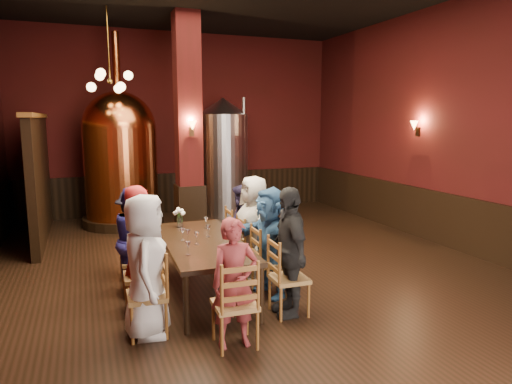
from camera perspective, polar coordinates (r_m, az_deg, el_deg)
name	(u,v)px	position (r m, az deg, el deg)	size (l,w,h in m)	color
room	(247,127)	(7.03, -1.10, 8.09)	(10.00, 10.02, 4.50)	black
wainscot_right	(444,219)	(9.34, 22.49, -3.16)	(0.08, 9.90, 1.00)	black
wainscot_back	(183,192)	(11.96, -9.10, 0.00)	(7.90, 0.08, 1.00)	black
column	(188,125)	(9.64, -8.48, 8.28)	(0.58, 0.58, 4.50)	#440E0F
partition	(40,179)	(9.92, -25.44, 1.43)	(0.22, 3.50, 2.40)	black
pendant_cluster	(110,81)	(9.56, -17.79, 13.05)	(0.90, 0.90, 1.70)	#A57226
sconce_wall	(418,128)	(9.71, 19.60, 7.57)	(0.20, 0.20, 0.36)	black
sconce_column	(191,128)	(9.35, -8.08, 7.96)	(0.20, 0.20, 0.36)	black
dining_table	(203,245)	(6.28, -6.69, -6.56)	(1.08, 2.43, 0.75)	black
chair_0	(147,295)	(5.29, -13.49, -12.41)	(0.46, 0.46, 0.92)	brown
person_0	(146,266)	(5.18, -13.63, -8.97)	(0.78, 0.51, 1.59)	silver
chair_1	(141,275)	(5.92, -14.14, -10.08)	(0.46, 0.46, 0.92)	brown
person_1	(140,249)	(5.82, -14.27, -6.95)	(0.58, 0.38, 1.59)	maroon
chair_2	(137,260)	(6.54, -14.64, -8.23)	(0.46, 0.46, 0.92)	brown
person_2	(136,240)	(6.47, -14.75, -5.83)	(0.72, 0.36, 1.49)	navy
chair_3	(134,247)	(7.19, -15.06, -6.68)	(0.46, 0.46, 0.92)	brown
person_3	(133,234)	(7.13, -15.13, -5.05)	(0.87, 0.50, 1.34)	black
chair_4	(289,278)	(5.68, 4.13, -10.64)	(0.46, 0.46, 0.92)	brown
person_4	(289,251)	(5.58, 4.17, -7.41)	(0.93, 0.39, 1.59)	black
chair_5	(270,262)	(6.27, 1.71, -8.70)	(0.46, 0.46, 0.92)	brown
person_5	(270,241)	(6.19, 1.72, -6.19)	(1.38, 0.44, 1.49)	#2B5481
chair_6	(254,249)	(6.86, -0.25, -7.10)	(0.46, 0.46, 0.92)	brown
person_6	(254,228)	(6.78, -0.25, -4.52)	(0.76, 0.49, 1.56)	#BBB6A5
chair_7	(241,238)	(7.48, -1.90, -5.74)	(0.46, 0.46, 0.92)	brown
person_7	(241,225)	(7.43, -1.91, -4.19)	(0.65, 0.32, 1.33)	#1F1A34
chair_8	(235,304)	(4.93, -2.67, -13.80)	(0.46, 0.46, 0.92)	brown
person_8	(235,283)	(4.84, -2.69, -11.30)	(0.50, 0.33, 1.38)	maroon
copper_kettle	(121,157)	(10.61, -16.56, 4.22)	(1.79, 1.79, 4.22)	black
steel_vessel	(224,157)	(11.30, -4.07, 4.37)	(1.26, 1.26, 2.88)	#B2B2B7
rose_vase	(180,214)	(6.99, -9.52, -2.77)	(0.18, 0.18, 0.31)	white
wine_glass_0	(208,231)	(6.40, -5.98, -4.87)	(0.07, 0.07, 0.17)	white
wine_glass_1	(188,248)	(5.59, -8.49, -7.00)	(0.07, 0.07, 0.17)	white
wine_glass_2	(188,236)	(6.18, -8.49, -5.45)	(0.07, 0.07, 0.17)	white
wine_glass_3	(183,234)	(6.26, -9.17, -5.26)	(0.07, 0.07, 0.17)	white
wine_glass_4	(197,238)	(6.05, -7.45, -5.74)	(0.07, 0.07, 0.17)	white
wine_glass_5	(206,223)	(6.90, -6.26, -3.84)	(0.07, 0.07, 0.17)	white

